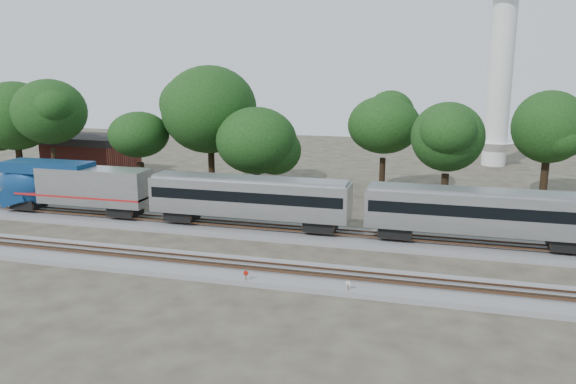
% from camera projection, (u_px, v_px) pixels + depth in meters
% --- Properties ---
extents(ground, '(160.00, 160.00, 0.00)m').
position_uv_depth(ground, '(221.00, 252.00, 45.55)').
color(ground, '#383328').
rests_on(ground, ground).
extents(track_far, '(160.00, 5.00, 0.73)m').
position_uv_depth(track_far, '(246.00, 229.00, 51.16)').
color(track_far, slate).
rests_on(track_far, ground).
extents(track_near, '(160.00, 5.00, 0.73)m').
position_uv_depth(track_near, '(201.00, 266.00, 41.74)').
color(track_near, slate).
rests_on(track_near, ground).
extents(switch_stand_red, '(0.35, 0.09, 1.09)m').
position_uv_depth(switch_stand_red, '(246.00, 276.00, 38.33)').
color(switch_stand_red, '#512D19').
rests_on(switch_stand_red, ground).
extents(switch_stand_white, '(0.33, 0.10, 1.04)m').
position_uv_depth(switch_stand_white, '(348.00, 286.00, 36.68)').
color(switch_stand_white, '#512D19').
rests_on(switch_stand_white, ground).
extents(switch_lever, '(0.52, 0.33, 0.30)m').
position_uv_depth(switch_lever, '(299.00, 288.00, 37.77)').
color(switch_lever, '#512D19').
rests_on(switch_lever, ground).
extents(brick_building, '(11.83, 8.80, 5.41)m').
position_uv_depth(brick_building, '(92.00, 155.00, 78.24)').
color(brick_building, maroon).
rests_on(brick_building, ground).
extents(tree_0, '(8.84, 8.84, 12.47)m').
position_uv_depth(tree_0, '(15.00, 116.00, 70.49)').
color(tree_0, black).
rests_on(tree_0, ground).
extents(tree_1, '(9.63, 9.63, 13.57)m').
position_uv_depth(tree_1, '(50.00, 112.00, 67.29)').
color(tree_1, black).
rests_on(tree_1, ground).
extents(tree_2, '(7.20, 7.20, 10.15)m').
position_uv_depth(tree_2, '(139.00, 135.00, 64.69)').
color(tree_2, black).
rests_on(tree_2, ground).
extents(tree_3, '(10.13, 10.13, 14.29)m').
position_uv_depth(tree_3, '(210.00, 110.00, 63.89)').
color(tree_3, black).
rests_on(tree_3, ground).
extents(tree_4, '(7.13, 7.13, 10.05)m').
position_uv_depth(tree_4, '(256.00, 141.00, 59.96)').
color(tree_4, black).
rests_on(tree_4, ground).
extents(tree_5, '(8.40, 8.40, 11.84)m').
position_uv_depth(tree_5, '(384.00, 125.00, 63.84)').
color(tree_5, black).
rests_on(tree_5, ground).
extents(tree_6, '(8.13, 8.13, 11.46)m').
position_uv_depth(tree_6, '(448.00, 137.00, 54.94)').
color(tree_6, black).
rests_on(tree_6, ground).
extents(tree_7, '(8.46, 8.46, 11.93)m').
position_uv_depth(tree_7, '(549.00, 127.00, 61.05)').
color(tree_7, black).
rests_on(tree_7, ground).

